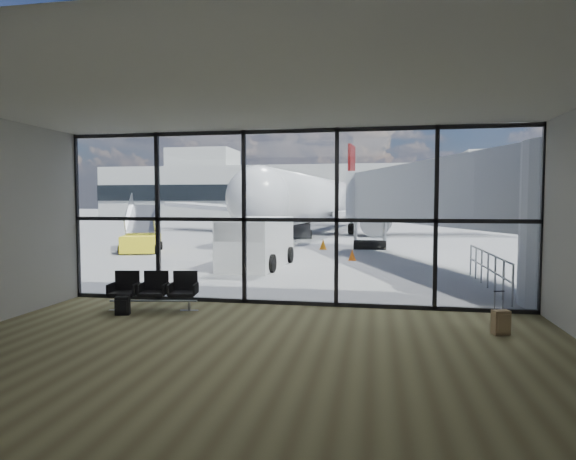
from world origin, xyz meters
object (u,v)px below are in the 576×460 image
(airliner, at_px, (322,200))
(belt_loader, at_px, (301,229))
(backpack, at_px, (122,305))
(service_van, at_px, (256,242))
(suitcase, at_px, (501,322))
(seating_row, at_px, (155,289))
(mobile_stairs, at_px, (142,241))

(airliner, height_order, belt_loader, airliner)
(backpack, bearing_deg, service_van, 67.64)
(service_van, height_order, belt_loader, service_van)
(suitcase, height_order, airliner, airliner)
(suitcase, relative_size, service_van, 0.19)
(seating_row, distance_m, belt_loader, 24.27)
(mobile_stairs, bearing_deg, belt_loader, 41.15)
(seating_row, bearing_deg, backpack, -134.56)
(backpack, bearing_deg, belt_loader, 73.71)
(backpack, xyz_separation_m, mobile_stairs, (-6.39, 13.42, 0.37))
(backpack, distance_m, suitcase, 8.31)
(airliner, bearing_deg, seating_row, -85.08)
(backpack, bearing_deg, mobile_stairs, 100.14)
(backpack, bearing_deg, suitcase, -16.94)
(seating_row, xyz_separation_m, service_van, (0.58, 7.99, 0.50))
(suitcase, bearing_deg, service_van, 111.94)
(backpack, distance_m, belt_loader, 24.95)
(seating_row, xyz_separation_m, suitcase, (7.82, -0.91, -0.26))
(suitcase, xyz_separation_m, mobile_stairs, (-14.69, 13.66, 0.33))
(seating_row, height_order, service_van, service_van)
(service_van, distance_m, mobile_stairs, 8.86)
(suitcase, height_order, service_van, service_van)
(seating_row, height_order, suitcase, seating_row)
(seating_row, relative_size, backpack, 4.43)
(service_van, height_order, mobile_stairs, mobile_stairs)
(seating_row, relative_size, service_van, 0.45)
(seating_row, height_order, backpack, seating_row)
(backpack, relative_size, belt_loader, 0.11)
(suitcase, distance_m, belt_loader, 26.39)
(seating_row, height_order, airliner, airliner)
(seating_row, xyz_separation_m, airliner, (0.88, 29.98, 2.28))
(service_van, distance_m, belt_loader, 16.30)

